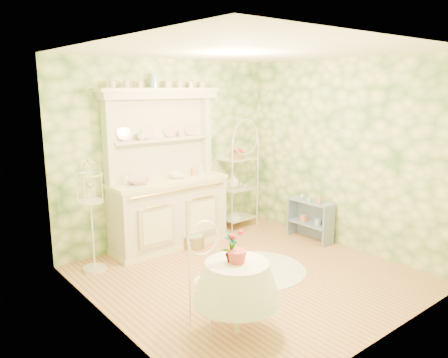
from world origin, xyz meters
TOP-DOWN VIEW (x-y plane):
  - floor at (0.00, 0.00)m, footprint 3.60×3.60m
  - ceiling at (0.00, 0.00)m, footprint 3.60×3.60m
  - wall_left at (-1.80, 0.00)m, footprint 3.60×3.60m
  - wall_right at (1.80, 0.00)m, footprint 3.60×3.60m
  - wall_back at (0.00, 1.80)m, footprint 3.60×3.60m
  - wall_front at (0.00, -1.80)m, footprint 3.60×3.60m
  - kitchen_dresser at (-0.20, 1.52)m, footprint 1.87×0.61m
  - bakers_rack at (1.18, 1.61)m, footprint 0.55×0.41m
  - side_shelf at (1.62, 0.40)m, footprint 0.31×0.69m
  - round_table at (-0.96, -0.87)m, footprint 0.87×0.87m
  - cafe_chair at (-1.03, -0.62)m, footprint 0.46×0.46m
  - birdcage_stand at (-1.42, 1.39)m, footprint 0.38×0.38m
  - floor_basket at (0.03, 1.26)m, footprint 0.33×0.33m
  - lace_rug at (0.20, 0.08)m, footprint 1.54×1.54m
  - bowl_floral at (-0.68, 1.50)m, footprint 0.38×0.38m
  - bowl_white at (-0.06, 1.49)m, footprint 0.32×0.32m
  - cup_left at (-0.52, 1.68)m, footprint 0.15×0.15m
  - cup_right at (0.13, 1.68)m, footprint 0.10×0.10m
  - potted_geranium at (-1.01, -0.83)m, footprint 0.19×0.16m
  - bottle_amber at (1.56, 0.20)m, footprint 0.08×0.08m
  - bottle_blue at (1.55, 0.37)m, footprint 0.05×0.05m
  - bottle_glass at (1.62, 0.58)m, footprint 0.08×0.08m

SIDE VIEW (x-z plane):
  - floor at x=0.00m, z-range 0.00..0.00m
  - lace_rug at x=0.20m, z-range 0.00..0.01m
  - floor_basket at x=0.03m, z-range 0.00..0.20m
  - side_shelf at x=1.62m, z-range 0.00..0.57m
  - round_table at x=-0.96m, z-range 0.00..0.72m
  - cafe_chair at x=-1.03m, z-range 0.00..0.93m
  - bottle_glass at x=1.62m, z-range 0.60..0.69m
  - bottle_blue at x=1.55m, z-range 0.61..0.70m
  - bottle_amber at x=1.56m, z-range 0.60..0.77m
  - birdcage_stand at x=-1.42m, z-range 0.00..1.43m
  - bakers_rack at x=1.18m, z-range 0.00..1.68m
  - potted_geranium at x=-1.01m, z-range 0.70..1.00m
  - bowl_floral at x=-0.68m, z-range 0.98..1.05m
  - bowl_white at x=-0.06m, z-range 0.98..1.06m
  - kitchen_dresser at x=-0.20m, z-range 0.00..2.29m
  - wall_left at x=-1.80m, z-range 1.35..1.35m
  - wall_right at x=1.80m, z-range 1.35..1.35m
  - wall_back at x=0.00m, z-range 1.35..1.35m
  - wall_front at x=0.00m, z-range 1.35..1.35m
  - cup_left at x=-0.52m, z-range 1.56..1.66m
  - cup_right at x=0.13m, z-range 1.56..1.66m
  - ceiling at x=0.00m, z-range 2.70..2.70m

